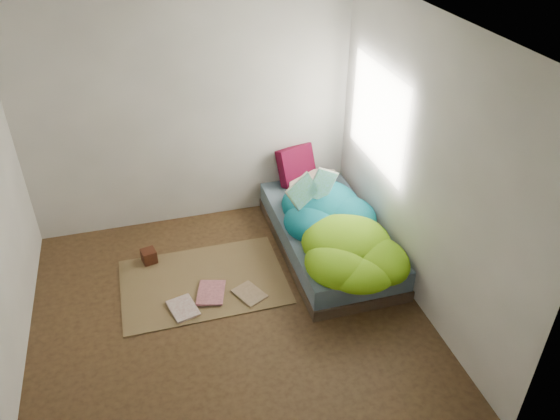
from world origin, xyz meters
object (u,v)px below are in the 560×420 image
(open_book, at_px, (313,180))
(floor_book_a, at_px, (171,313))
(wooden_box, at_px, (149,256))
(floor_book_b, at_px, (198,293))
(bed, at_px, (328,236))
(pillow_magenta, at_px, (296,165))

(open_book, distance_m, floor_book_a, 1.87)
(wooden_box, height_order, floor_book_b, wooden_box)
(bed, bearing_deg, wooden_box, 171.13)
(floor_book_b, bearing_deg, wooden_box, 138.72)
(bed, distance_m, wooden_box, 1.88)
(wooden_box, relative_size, floor_book_a, 0.44)
(pillow_magenta, distance_m, open_book, 0.87)
(wooden_box, xyz_separation_m, floor_book_b, (0.40, -0.64, -0.05))
(floor_book_a, height_order, floor_book_b, floor_book_b)
(open_book, xyz_separation_m, wooden_box, (-1.70, 0.20, -0.75))
(bed, xyz_separation_m, pillow_magenta, (-0.08, 0.91, 0.39))
(bed, relative_size, floor_book_b, 5.79)
(bed, xyz_separation_m, wooden_box, (-1.86, 0.29, -0.09))
(pillow_magenta, bearing_deg, open_book, -115.84)
(pillow_magenta, xyz_separation_m, floor_book_a, (-1.65, -1.45, -0.53))
(pillow_magenta, height_order, floor_book_b, pillow_magenta)
(open_book, xyz_separation_m, floor_book_a, (-1.57, -0.63, -0.81))
(open_book, height_order, wooden_box, open_book)
(wooden_box, distance_m, floor_book_b, 0.76)
(bed, distance_m, open_book, 0.69)
(bed, relative_size, open_book, 3.94)
(bed, bearing_deg, pillow_magenta, 94.78)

